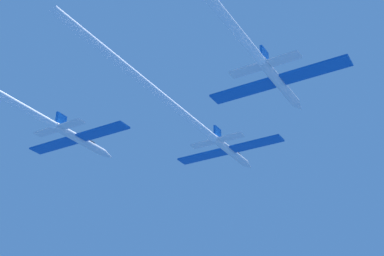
{
  "coord_description": "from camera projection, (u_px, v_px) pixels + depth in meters",
  "views": [
    {
      "loc": [
        33.56,
        -67.95,
        -34.03
      ],
      "look_at": [
        -0.15,
        -10.68,
        0.19
      ],
      "focal_mm": 49.08,
      "sensor_mm": 36.0,
      "label": 1
    }
  ],
  "objects": [
    {
      "name": "jet_lead",
      "position": [
        192.0,
        120.0,
        73.23
      ],
      "size": [
        17.6,
        47.18,
        2.91
      ],
      "color": "silver"
    },
    {
      "name": "jet_left_wing",
      "position": [
        12.0,
        102.0,
        68.14
      ],
      "size": [
        17.6,
        49.73,
        2.91
      ],
      "color": "silver"
    },
    {
      "name": "jet_right_wing",
      "position": [
        231.0,
        24.0,
        53.68
      ],
      "size": [
        17.6,
        49.41,
        2.91
      ],
      "color": "silver"
    }
  ]
}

